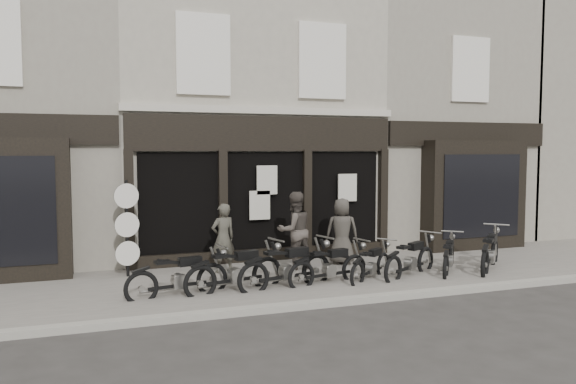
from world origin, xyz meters
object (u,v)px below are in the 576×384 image
object	(u,v)px
motorcycle_2	(287,271)
motorcycle_6	(449,260)
motorcycle_7	(490,255)
advert_sign_post	(127,233)
man_right	(342,231)
motorcycle_1	(236,274)
man_left	(223,238)
motorcycle_4	(371,267)
motorcycle_0	(179,280)
motorcycle_3	(330,269)
man_centre	(294,230)
motorcycle_5	(411,262)

from	to	relation	value
motorcycle_2	motorcycle_6	bearing A→B (deg)	-11.84
motorcycle_7	advert_sign_post	size ratio (longest dim) A/B	0.80
motorcycle_6	man_right	world-z (taller)	man_right
motorcycle_1	motorcycle_6	distance (m)	5.28
advert_sign_post	man_left	bearing A→B (deg)	-21.94
motorcycle_4	motorcycle_1	bearing A→B (deg)	143.91
motorcycle_6	motorcycle_0	bearing A→B (deg)	131.10
motorcycle_7	advert_sign_post	xyz separation A→B (m)	(-8.44, 2.07, 0.70)
advert_sign_post	motorcycle_1	bearing A→B (deg)	-58.74
motorcycle_0	motorcycle_1	xyz separation A→B (m)	(1.18, 0.01, 0.02)
motorcycle_3	motorcycle_6	size ratio (longest dim) A/B	1.23
motorcycle_3	motorcycle_6	xyz separation A→B (m)	(3.18, 0.11, -0.01)
motorcycle_1	motorcycle_2	world-z (taller)	motorcycle_2
motorcycle_3	man_centre	size ratio (longest dim) A/B	1.10
motorcycle_4	motorcycle_5	xyz separation A→B (m)	(1.01, -0.03, 0.05)
motorcycle_0	man_centre	distance (m)	3.47
motorcycle_4	motorcycle_6	xyz separation A→B (m)	(2.12, 0.05, 0.02)
man_left	man_right	size ratio (longest dim) A/B	0.97
motorcycle_0	motorcycle_5	world-z (taller)	motorcycle_5
motorcycle_2	advert_sign_post	xyz separation A→B (m)	(-3.16, 2.08, 0.70)
man_right	advert_sign_post	world-z (taller)	advert_sign_post
motorcycle_5	motorcycle_7	xyz separation A→B (m)	(2.22, -0.04, 0.03)
motorcycle_3	advert_sign_post	xyz separation A→B (m)	(-4.15, 2.05, 0.74)
motorcycle_1	advert_sign_post	distance (m)	2.95
motorcycle_3	man_left	xyz separation A→B (m)	(-1.98, 1.77, 0.54)
motorcycle_0	motorcycle_2	size ratio (longest dim) A/B	0.94
motorcycle_0	motorcycle_5	bearing A→B (deg)	-11.25
man_right	motorcycle_7	bearing A→B (deg)	173.68
motorcycle_3	advert_sign_post	world-z (taller)	advert_sign_post
motorcycle_5	motorcycle_6	xyz separation A→B (m)	(1.11, 0.08, -0.03)
motorcycle_0	motorcycle_3	distance (m)	3.28
motorcycle_4	motorcycle_5	distance (m)	1.01
motorcycle_1	motorcycle_2	distance (m)	1.10
motorcycle_4	motorcycle_6	distance (m)	2.12
motorcycle_1	motorcycle_6	size ratio (longest dim) A/B	1.33
man_right	advert_sign_post	distance (m)	5.26
motorcycle_0	man_right	distance (m)	4.72
motorcycle_3	motorcycle_7	world-z (taller)	motorcycle_7
motorcycle_7	motorcycle_6	bearing A→B (deg)	130.82
motorcycle_6	motorcycle_7	distance (m)	1.12
motorcycle_3	man_right	distance (m)	2.11
motorcycle_7	motorcycle_0	bearing A→B (deg)	136.68
motorcycle_3	motorcycle_5	bearing A→B (deg)	-12.15
motorcycle_3	motorcycle_7	xyz separation A→B (m)	(4.29, -0.01, 0.04)
motorcycle_1	motorcycle_5	distance (m)	4.17
motorcycle_5	man_centre	distance (m)	2.86
motorcycle_0	motorcycle_4	size ratio (longest dim) A/B	1.30
motorcycle_6	motorcycle_2	bearing A→B (deg)	132.25
motorcycle_4	motorcycle_5	size ratio (longest dim) A/B	0.83
motorcycle_6	man_left	distance (m)	5.45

